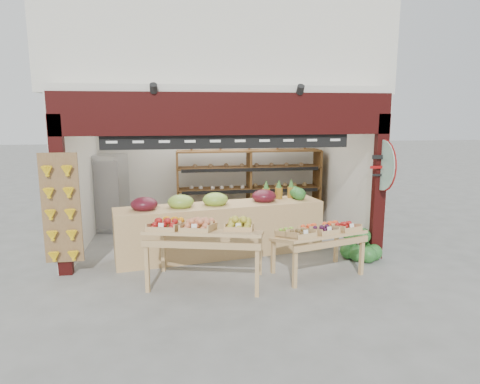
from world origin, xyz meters
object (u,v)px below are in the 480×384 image
object	(u,v)px
refrigerator	(109,193)
display_table_left	(199,229)
cardboard_stack	(151,232)
mid_counter	(220,227)
display_table_right	(318,233)
watermelon_pile	(361,247)
back_shelving	(249,173)

from	to	relation	value
refrigerator	display_table_left	distance (m)	3.86
cardboard_stack	mid_counter	world-z (taller)	mid_counter
display_table_left	display_table_right	size ratio (longest dim) A/B	1.23
cardboard_stack	watermelon_pile	size ratio (longest dim) A/B	1.33
back_shelving	refrigerator	world-z (taller)	back_shelving
refrigerator	watermelon_pile	distance (m)	5.61
back_shelving	watermelon_pile	bearing A→B (deg)	-58.15
mid_counter	refrigerator	bearing A→B (deg)	137.79
back_shelving	display_table_right	xyz separation A→B (m)	(0.59, -3.30, -0.54)
display_table_left	watermelon_pile	size ratio (longest dim) A/B	2.48
watermelon_pile	cardboard_stack	bearing A→B (deg)	158.25
refrigerator	back_shelving	bearing A→B (deg)	17.99
display_table_left	display_table_right	xyz separation A→B (m)	(1.97, 0.05, -0.15)
mid_counter	watermelon_pile	bearing A→B (deg)	-13.09
cardboard_stack	display_table_right	world-z (taller)	display_table_right
refrigerator	display_table_right	xyz separation A→B (m)	(3.81, -3.34, -0.15)
refrigerator	watermelon_pile	world-z (taller)	refrigerator
display_table_left	watermelon_pile	distance (m)	3.18
back_shelving	watermelon_pile	world-z (taller)	back_shelving
cardboard_stack	display_table_left	distance (m)	2.50
refrigerator	mid_counter	bearing A→B (deg)	-23.59
watermelon_pile	display_table_right	bearing A→B (deg)	-148.94
mid_counter	display_table_left	bearing A→B (deg)	-110.03
display_table_left	display_table_right	bearing A→B (deg)	1.53
cardboard_stack	mid_counter	xyz separation A→B (m)	(1.34, -0.96, 0.30)
display_table_left	display_table_right	world-z (taller)	display_table_left
cardboard_stack	watermelon_pile	bearing A→B (deg)	-21.75
cardboard_stack	display_table_left	bearing A→B (deg)	-68.89
mid_counter	display_table_right	distance (m)	1.95
mid_counter	watermelon_pile	distance (m)	2.65
back_shelving	refrigerator	bearing A→B (deg)	179.37
refrigerator	display_table_right	bearing A→B (deg)	-22.60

